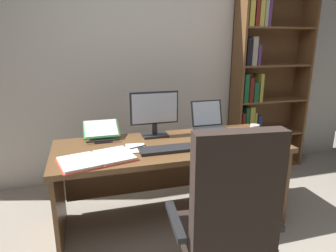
{
  "coord_description": "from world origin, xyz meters",
  "views": [
    {
      "loc": [
        -0.82,
        -1.39,
        1.51
      ],
      "look_at": [
        -0.21,
        0.75,
        0.88
      ],
      "focal_mm": 31.8,
      "sensor_mm": 36.0,
      "label": 1
    }
  ],
  "objects": [
    {
      "name": "wall_back",
      "position": [
        0.0,
        1.88,
        1.27
      ],
      "size": [
        5.13,
        0.12,
        2.54
      ],
      "primitive_type": "cube",
      "color": "beige",
      "rests_on": "ground"
    },
    {
      "name": "desk",
      "position": [
        -0.17,
        0.88,
        0.53
      ],
      "size": [
        1.86,
        0.74,
        0.71
      ],
      "color": "brown",
      "rests_on": "ground"
    },
    {
      "name": "bookshelf",
      "position": [
        1.21,
        1.67,
        1.05
      ],
      "size": [
        0.91,
        0.28,
        2.08
      ],
      "color": "brown",
      "rests_on": "ground"
    },
    {
      "name": "office_chair",
      "position": [
        -0.09,
        -0.07,
        0.47
      ],
      "size": [
        0.65,
        0.6,
        1.1
      ],
      "rotation": [
        0.0,
        0.0,
        -0.1
      ],
      "color": "#232326",
      "rests_on": "ground"
    },
    {
      "name": "monitor",
      "position": [
        -0.24,
        1.04,
        0.91
      ],
      "size": [
        0.42,
        0.16,
        0.39
      ],
      "color": "#232326",
      "rests_on": "desk"
    },
    {
      "name": "laptop",
      "position": [
        0.3,
        1.05,
        0.77
      ],
      "size": [
        0.31,
        0.34,
        0.26
      ],
      "color": "#232326",
      "rests_on": "desk"
    },
    {
      "name": "keyboard",
      "position": [
        -0.24,
        0.65,
        0.72
      ],
      "size": [
        0.42,
        0.15,
        0.02
      ],
      "primitive_type": "cube",
      "color": "#232326",
      "rests_on": "desk"
    },
    {
      "name": "computer_mouse",
      "position": [
        0.06,
        0.65,
        0.73
      ],
      "size": [
        0.06,
        0.1,
        0.04
      ],
      "primitive_type": "ellipsoid",
      "color": "#232326",
      "rests_on": "desk"
    },
    {
      "name": "reading_stand_with_book",
      "position": [
        -0.7,
        1.12,
        0.78
      ],
      "size": [
        0.3,
        0.31,
        0.13
      ],
      "color": "#232326",
      "rests_on": "desk"
    },
    {
      "name": "open_binder",
      "position": [
        -0.76,
        0.6,
        0.72
      ],
      "size": [
        0.57,
        0.42,
        0.02
      ],
      "rotation": [
        0.0,
        0.0,
        0.24
      ],
      "color": "#DB422D",
      "rests_on": "desk"
    },
    {
      "name": "notepad",
      "position": [
        -0.47,
        0.76,
        0.72
      ],
      "size": [
        0.18,
        0.23,
        0.01
      ],
      "primitive_type": "cube",
      "rotation": [
        0.0,
        0.0,
        -0.14
      ],
      "color": "silver",
      "rests_on": "desk"
    },
    {
      "name": "pen",
      "position": [
        -0.45,
        0.76,
        0.73
      ],
      "size": [
        0.13,
        0.06,
        0.01
      ],
      "primitive_type": "cylinder",
      "rotation": [
        0.0,
        1.57,
        0.35
      ],
      "color": "black",
      "rests_on": "notepad"
    },
    {
      "name": "coffee_mug",
      "position": [
        0.6,
        0.8,
        0.76
      ],
      "size": [
        0.08,
        0.08,
        0.1
      ],
      "primitive_type": "cylinder",
      "color": "silver",
      "rests_on": "desk"
    }
  ]
}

